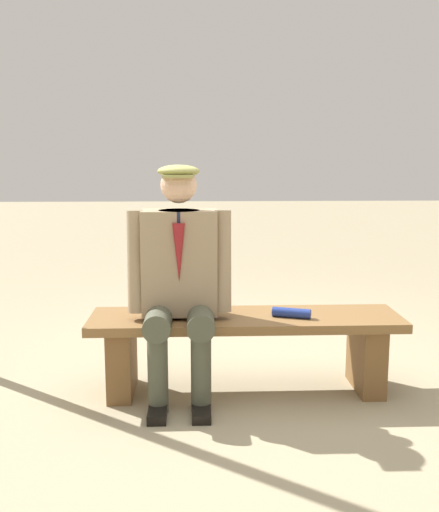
{
  "coord_description": "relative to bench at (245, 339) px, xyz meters",
  "views": [
    {
      "loc": [
        0.29,
        3.28,
        1.36
      ],
      "look_at": [
        0.15,
        0.0,
        0.81
      ],
      "focal_mm": 41.25,
      "sensor_mm": 36.0,
      "label": 1
    }
  ],
  "objects": [
    {
      "name": "seated_man",
      "position": [
        0.38,
        0.06,
        0.4
      ],
      "size": [
        0.58,
        0.57,
        1.32
      ],
      "color": "#978062",
      "rests_on": "ground"
    },
    {
      "name": "ground_plane",
      "position": [
        0.0,
        0.0,
        -0.32
      ],
      "size": [
        30.0,
        30.0,
        0.0
      ],
      "primitive_type": "plane",
      "color": "#9C8F70"
    },
    {
      "name": "bench",
      "position": [
        0.0,
        0.0,
        0.0
      ],
      "size": [
        1.79,
        0.46,
        0.46
      ],
      "color": "brown",
      "rests_on": "ground"
    },
    {
      "name": "rolled_magazine",
      "position": [
        -0.26,
        0.05,
        0.17
      ],
      "size": [
        0.22,
        0.12,
        0.06
      ],
      "primitive_type": "cylinder",
      "rotation": [
        0.0,
        1.57,
        -0.33
      ],
      "color": "navy",
      "rests_on": "bench"
    }
  ]
}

